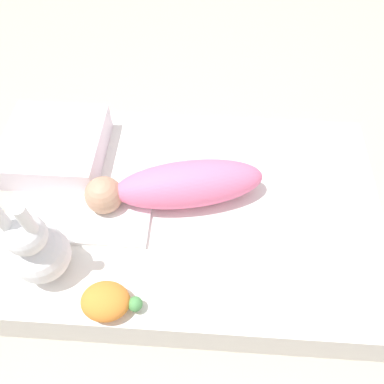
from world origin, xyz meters
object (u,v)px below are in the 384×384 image
bunny_plush (37,249)px  swaddled_baby (177,186)px  pillow (55,146)px  turtle_plush (107,301)px

bunny_plush → swaddled_baby: bearing=36.6°
pillow → bunny_plush: bunny_plush is taller
swaddled_baby → turtle_plush: 0.42m
swaddled_baby → turtle_plush: swaddled_baby is taller
swaddled_baby → pillow: bearing=-30.6°
pillow → turtle_plush: (0.29, -0.54, -0.01)m
pillow → bunny_plush: size_ratio=1.01×
pillow → swaddled_baby: bearing=-19.0°
swaddled_baby → pillow: 0.48m
bunny_plush → turtle_plush: bunny_plush is taller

